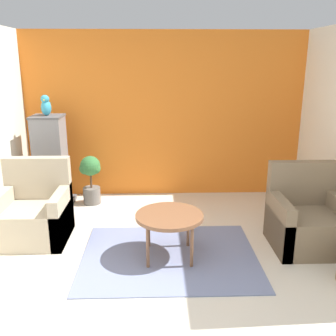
{
  "coord_description": "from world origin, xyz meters",
  "views": [
    {
      "loc": [
        -0.14,
        -2.66,
        2.13
      ],
      "look_at": [
        0.0,
        1.6,
        0.9
      ],
      "focal_mm": 40.0,
      "sensor_mm": 36.0,
      "label": 1
    }
  ],
  "objects": [
    {
      "name": "area_rug",
      "position": [
        -0.0,
        1.11,
        0.01
      ],
      "size": [
        1.95,
        1.52,
        0.01
      ],
      "color": "slate",
      "rests_on": "ground_plane"
    },
    {
      "name": "coffee_table",
      "position": [
        -0.0,
        1.11,
        0.47
      ],
      "size": [
        0.75,
        0.75,
        0.52
      ],
      "color": "brown",
      "rests_on": "ground_plane"
    },
    {
      "name": "wall_back_accent",
      "position": [
        0.0,
        3.22,
        1.28
      ],
      "size": [
        4.44,
        0.06,
        2.57
      ],
      "color": "orange",
      "rests_on": "ground_plane"
    },
    {
      "name": "armchair_left",
      "position": [
        -1.64,
        1.62,
        0.31
      ],
      "size": [
        0.81,
        0.75,
        0.97
      ],
      "color": "tan",
      "rests_on": "ground_plane"
    },
    {
      "name": "birdcage",
      "position": [
        -1.69,
        2.71,
        0.66
      ],
      "size": [
        0.55,
        0.55,
        1.37
      ],
      "color": "#555559",
      "rests_on": "ground_plane"
    },
    {
      "name": "armchair_right",
      "position": [
        1.62,
        1.32,
        0.31
      ],
      "size": [
        0.81,
        0.75,
        0.97
      ],
      "color": "#7A664C",
      "rests_on": "ground_plane"
    },
    {
      "name": "ground_plane",
      "position": [
        0.0,
        0.0,
        0.0
      ],
      "size": [
        20.0,
        20.0,
        0.0
      ],
      "primitive_type": "plane",
      "color": "beige",
      "rests_on": "ground"
    },
    {
      "name": "potted_plant",
      "position": [
        -1.14,
        2.78,
        0.44
      ],
      "size": [
        0.33,
        0.3,
        0.75
      ],
      "color": "#66605B",
      "rests_on": "ground_plane"
    },
    {
      "name": "parrot",
      "position": [
        -1.69,
        2.71,
        1.5
      ],
      "size": [
        0.14,
        0.25,
        0.3
      ],
      "color": "teal",
      "rests_on": "birdcage"
    }
  ]
}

